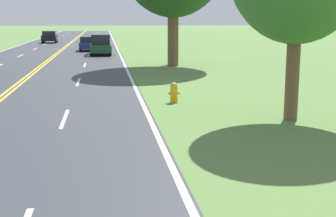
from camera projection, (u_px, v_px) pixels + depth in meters
The scene contains 4 objects.
fire_hydrant at pixel (174, 92), 18.46m from camera, with size 0.45×0.29×0.80m.
car_dark_green_suv_approaching at pixel (100, 44), 41.87m from camera, with size 1.90×4.55×1.83m.
car_dark_blue_hatchback_mid_near at pixel (89, 43), 47.07m from camera, with size 1.81×4.01×1.44m.
car_black_hatchback_mid_far at pixel (50, 36), 61.58m from camera, with size 1.94×3.67×1.56m.
Camera 1 is at (4.29, 1.04, 3.31)m, focal length 50.00 mm.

